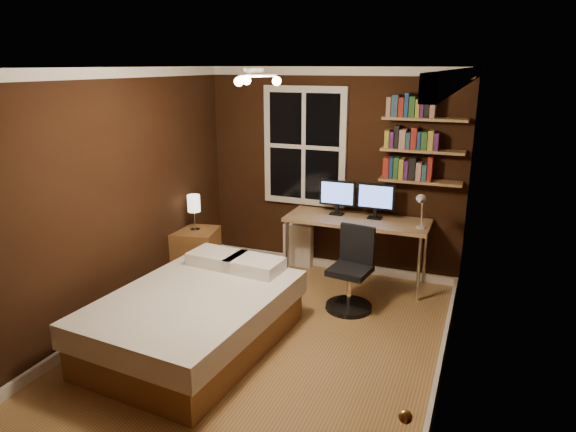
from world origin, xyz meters
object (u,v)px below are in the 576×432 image
at_px(desk_lamp, 421,211).
at_px(desk, 357,224).
at_px(monitor_left, 337,198).
at_px(bed, 196,318).
at_px(bedside_lamp, 194,213).
at_px(radiator, 298,245).
at_px(office_chair, 351,279).
at_px(monitor_right, 376,201).
at_px(nightstand, 197,254).

bearing_deg(desk_lamp, desk, 166.87).
bearing_deg(monitor_left, bed, -109.42).
bearing_deg(desk, monitor_left, 163.02).
bearing_deg(bedside_lamp, desk_lamp, 9.56).
height_order(radiator, office_chair, office_chair).
bearing_deg(office_chair, monitor_left, 125.43).
relative_size(radiator, office_chair, 0.63).
bearing_deg(radiator, desk_lamp, -14.39).
height_order(bed, monitor_right, monitor_right).
xyz_separation_m(nightstand, monitor_right, (2.02, 0.69, 0.69)).
height_order(bedside_lamp, office_chair, bedside_lamp).
bearing_deg(monitor_left, desk_lamp, -14.18).
bearing_deg(bed, radiator, 90.07).
distance_m(bed, desk, 2.26).
height_order(monitor_left, office_chair, monitor_left).
height_order(desk, monitor_right, monitor_right).
bearing_deg(office_chair, desk_lamp, 49.19).
relative_size(bedside_lamp, desk_lamp, 0.99).
xyz_separation_m(nightstand, monitor_left, (1.56, 0.69, 0.69)).
xyz_separation_m(bedside_lamp, office_chair, (1.96, -0.10, -0.50)).
bearing_deg(monitor_right, nightstand, -161.17).
bearing_deg(radiator, desk, -15.51).
distance_m(bed, desk_lamp, 2.61).
bearing_deg(monitor_right, bedside_lamp, -161.17).
height_order(bedside_lamp, desk, bedside_lamp).
distance_m(nightstand, monitor_right, 2.24).
distance_m(desk_lamp, office_chair, 1.06).
relative_size(desk, office_chair, 1.86).
relative_size(bed, monitor_left, 4.69).
bearing_deg(monitor_right, desk_lamp, -24.90).
relative_size(radiator, monitor_left, 1.29).
distance_m(radiator, desk_lamp, 1.77).
distance_m(radiator, monitor_left, 0.92).
relative_size(nightstand, desk, 0.37).
distance_m(radiator, office_chair, 1.33).
height_order(nightstand, office_chair, office_chair).
distance_m(monitor_left, office_chair, 1.11).
xyz_separation_m(desk, office_chair, (0.13, -0.70, -0.40)).
height_order(nightstand, desk_lamp, desk_lamp).
bearing_deg(desk_lamp, monitor_right, 155.10).
distance_m(desk, desk_lamp, 0.81).
bearing_deg(bed, bedside_lamp, 125.89).
relative_size(monitor_right, office_chair, 0.48).
height_order(desk_lamp, office_chair, desk_lamp).
relative_size(bedside_lamp, monitor_left, 1.00).
xyz_separation_m(nightstand, office_chair, (1.96, -0.10, 0.02)).
bearing_deg(nightstand, monitor_left, 11.82).
distance_m(bedside_lamp, radiator, 1.42).
xyz_separation_m(desk_lamp, office_chair, (-0.61, -0.53, -0.68)).
height_order(nightstand, monitor_left, monitor_left).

